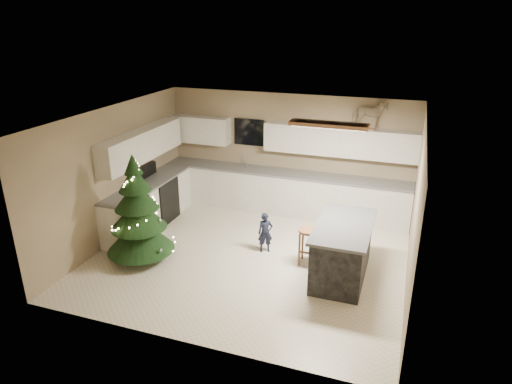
% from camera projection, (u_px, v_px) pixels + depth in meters
% --- Properties ---
extents(ground_plane, '(5.50, 5.50, 0.00)m').
position_uv_depth(ground_plane, '(250.00, 257.00, 8.40)').
color(ground_plane, beige).
extents(room_shell, '(5.52, 5.02, 2.61)m').
position_uv_depth(room_shell, '(251.00, 166.00, 7.76)').
color(room_shell, tan).
rests_on(room_shell, ground_plane).
extents(cabinetry, '(5.50, 3.20, 2.00)m').
position_uv_depth(cabinetry, '(236.00, 183.00, 9.85)').
color(cabinetry, silver).
rests_on(cabinetry, ground_plane).
extents(island, '(0.90, 1.70, 0.95)m').
position_uv_depth(island, '(342.00, 250.00, 7.63)').
color(island, black).
rests_on(island, ground_plane).
extents(bar_stool, '(0.35, 0.35, 0.67)m').
position_uv_depth(bar_stool, '(308.00, 238.00, 8.00)').
color(bar_stool, '#945E3A').
rests_on(bar_stool, ground_plane).
extents(christmas_tree, '(1.24, 1.20, 1.98)m').
position_uv_depth(christmas_tree, '(138.00, 217.00, 8.06)').
color(christmas_tree, '#3F2816').
rests_on(christmas_tree, ground_plane).
extents(toddler, '(0.33, 0.29, 0.77)m').
position_uv_depth(toddler, '(265.00, 233.00, 8.46)').
color(toddler, black).
rests_on(toddler, ground_plane).
extents(rocking_horse, '(0.72, 0.44, 0.59)m').
position_uv_depth(rocking_horse, '(369.00, 114.00, 9.08)').
color(rocking_horse, '#945E3A').
rests_on(rocking_horse, cabinetry).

